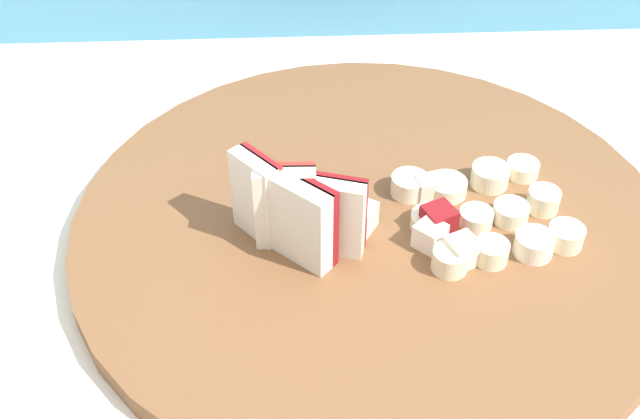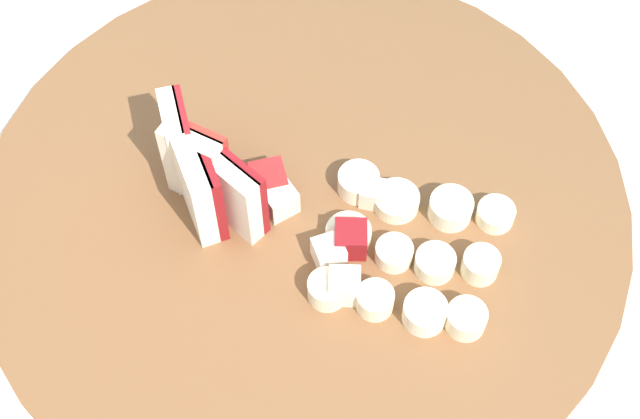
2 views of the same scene
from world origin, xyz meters
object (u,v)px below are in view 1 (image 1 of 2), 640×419
Objects in this scene: cutting_board at (371,222)px; apple_dice_pile at (393,219)px; apple_wedge_fan at (296,210)px; banana_slice_rows at (487,211)px.

cutting_board is 0.03m from apple_dice_pile.
apple_wedge_fan reaches higher than apple_dice_pile.
apple_dice_pile reaches higher than banana_slice_rows.
apple_wedge_fan reaches higher than cutting_board.
banana_slice_rows is (0.08, -0.01, 0.02)m from cutting_board.
apple_wedge_fan is (-0.05, -0.03, 0.04)m from cutting_board.
apple_wedge_fan reaches higher than banana_slice_rows.
banana_slice_rows reaches higher than cutting_board.
cutting_board is at bearing 126.41° from apple_dice_pile.
apple_dice_pile is 0.07m from banana_slice_rows.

